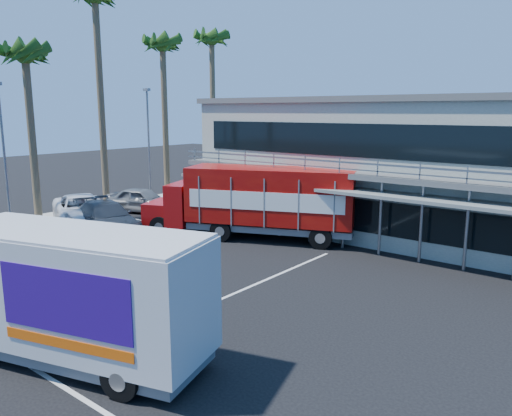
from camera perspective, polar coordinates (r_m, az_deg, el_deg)
The scene contains 14 objects.
ground at distance 19.01m, azimuth -9.84°, elevation -9.42°, with size 120.00×120.00×0.00m, color black.
building at distance 28.79m, azimuth 17.09°, elevation 4.72°, with size 22.40×12.00×7.30m.
curb_strip at distance 34.13m, azimuth -19.19°, elevation -0.56°, with size 3.00×32.00×0.16m, color #A5A399.
palm_c at distance 32.03m, azimuth -24.83°, elevation 14.77°, with size 2.80×2.80×10.75m.
palm_d at distance 35.31m, azimuth -17.86°, elevation 20.69°, with size 2.80×2.80×14.75m.
palm_e at distance 37.66m, azimuth -10.61°, elevation 16.96°, with size 2.80×2.80×12.25m.
palm_f at distance 41.85m, azimuth -5.07°, elevation 17.73°, with size 2.80×2.80×13.25m.
light_pole_near at distance 30.49m, azimuth -26.87°, elevation 5.95°, with size 0.50×0.25×8.09m.
light_pole_far at distance 35.83m, azimuth -12.16°, elevation 7.48°, with size 0.50×0.25×8.09m.
red_truck at distance 25.85m, azimuth 0.07°, elevation 0.95°, with size 11.23×6.59×3.74m.
white_van at distance 14.07m, azimuth -20.02°, elevation -9.17°, with size 7.73×4.49×3.57m.
parked_car_c at distance 31.07m, azimuth -19.28°, elevation -0.21°, with size 2.84×6.15×1.71m, color white.
parked_car_d at distance 28.39m, azimuth -16.70°, elevation -1.10°, with size 2.36×5.80×1.68m, color #292F37.
parked_car_e at distance 33.61m, azimuth -12.86°, elevation 0.89°, with size 1.92×4.78×1.63m, color slate.
Camera 1 is at (13.42, -11.74, 6.61)m, focal length 35.00 mm.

